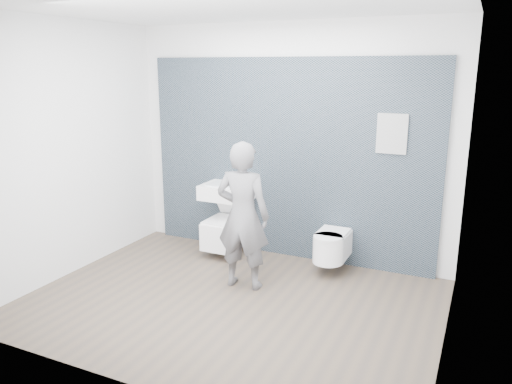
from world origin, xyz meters
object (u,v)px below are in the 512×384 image
at_px(toilet_rounded, 331,246).
at_px(visitor, 243,216).
at_px(washbasin, 227,191).
at_px(toilet_square, 225,231).

relative_size(toilet_rounded, visitor, 0.37).
relative_size(washbasin, visitor, 0.39).
bearing_deg(washbasin, toilet_square, -90.00).
height_order(toilet_rounded, visitor, visitor).
distance_m(toilet_square, visitor, 1.09).
distance_m(toilet_square, toilet_rounded, 1.37).
bearing_deg(toilet_rounded, toilet_square, 179.70).
xyz_separation_m(toilet_square, toilet_rounded, (1.36, -0.01, 0.02)).
height_order(washbasin, toilet_rounded, washbasin).
bearing_deg(washbasin, visitor, -52.40).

